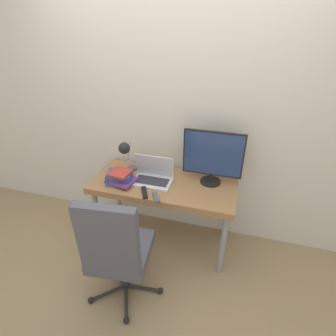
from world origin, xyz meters
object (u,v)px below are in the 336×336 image
object	(u,v)px
monitor	(213,156)
book_stack	(120,177)
office_chair	(116,249)
laptop	(153,176)
desk_lamp	(125,151)

from	to	relation	value
monitor	book_stack	xyz separation A→B (m)	(-0.79, -0.24, -0.21)
monitor	office_chair	world-z (taller)	monitor
book_stack	monitor	bearing A→B (deg)	16.71
laptop	desk_lamp	bearing A→B (deg)	171.66
laptop	desk_lamp	world-z (taller)	desk_lamp
monitor	desk_lamp	distance (m)	0.79
monitor	office_chair	distance (m)	1.10
monitor	desk_lamp	xyz separation A→B (m)	(-0.79, -0.09, -0.02)
monitor	desk_lamp	size ratio (longest dim) A/B	1.53
monitor	laptop	bearing A→B (deg)	-165.89
monitor	desk_lamp	bearing A→B (deg)	-173.51
monitor	desk_lamp	world-z (taller)	monitor
laptop	book_stack	distance (m)	0.30
laptop	book_stack	bearing A→B (deg)	-158.61
laptop	monitor	world-z (taller)	monitor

